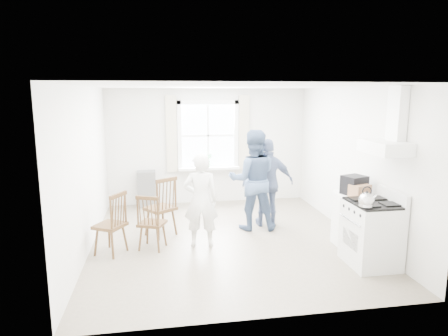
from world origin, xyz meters
TOP-DOWN VIEW (x-y plane):
  - room_shell at (0.00, 0.00)m, footprint 4.62×5.12m
  - window_assembly at (0.00, 2.45)m, footprint 1.88×0.24m
  - range_hood at (2.07, -1.35)m, footprint 0.45×0.76m
  - shelf_unit at (-1.40, 2.33)m, footprint 0.40×0.30m
  - gas_stove at (1.91, -1.35)m, footprint 0.68×0.76m
  - kettle at (1.66, -1.59)m, footprint 0.21×0.21m
  - low_cabinet at (1.98, -0.65)m, footprint 0.50×0.55m
  - stereo_stack at (1.94, -0.69)m, footprint 0.42×0.39m
  - cardboard_box at (1.96, -0.85)m, footprint 0.35×0.30m
  - windsor_chair_a at (-1.04, 0.32)m, footprint 0.63×0.63m
  - windsor_chair_b at (-1.29, -0.28)m, footprint 0.50×0.50m
  - windsor_chair_c at (-1.81, -0.35)m, footprint 0.57×0.57m
  - person_left at (-0.46, -0.20)m, footprint 0.63×0.63m
  - person_mid at (0.58, 0.50)m, footprint 1.01×1.01m
  - person_right at (0.90, 0.64)m, footprint 1.01×1.01m
  - potted_plant at (-0.01, 2.36)m, footprint 0.20×0.20m

SIDE VIEW (x-z plane):
  - shelf_unit at x=-1.40m, z-range 0.00..0.80m
  - low_cabinet at x=1.98m, z-range 0.00..0.90m
  - gas_stove at x=1.91m, z-range -0.08..1.04m
  - windsor_chair_b at x=-1.29m, z-range 0.10..1.03m
  - windsor_chair_c at x=-1.81m, z-range 0.11..1.11m
  - windsor_chair_a at x=-1.04m, z-range 0.12..1.20m
  - person_left at x=-0.46m, z-range 0.00..1.55m
  - person_right at x=0.90m, z-range 0.00..1.66m
  - person_mid at x=0.58m, z-range 0.00..1.85m
  - cardboard_box at x=1.96m, z-range 0.90..1.09m
  - potted_plant at x=-0.01m, z-range 0.85..1.16m
  - kettle at x=1.66m, z-range 0.90..1.20m
  - stereo_stack at x=1.94m, z-range 0.90..1.20m
  - room_shell at x=0.00m, z-range -0.02..2.62m
  - window_assembly at x=0.00m, z-range 0.61..2.31m
  - range_hood at x=2.07m, z-range 1.43..2.37m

